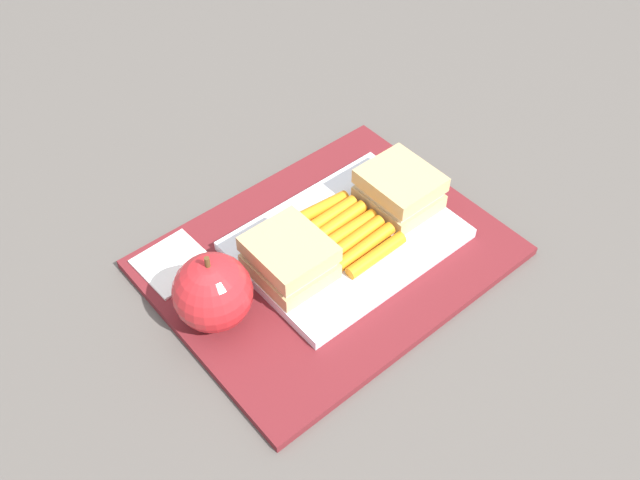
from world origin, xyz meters
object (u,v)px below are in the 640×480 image
Objects in this scene: food_tray at (346,240)px; paper_napkin at (174,263)px; apple at (213,292)px; sandwich_half_left at (400,189)px; carrot_sticks_bundle at (347,231)px; sandwich_half_right at (289,258)px.

food_tray is 3.29× the size of paper_napkin.
food_tray is at bearing 176.69° from apple.
apple reaches higher than sandwich_half_left.
paper_napkin is at bearing -22.01° from sandwich_half_left.
paper_napkin is (-0.00, -0.09, -0.04)m from apple.
sandwich_half_left is 0.24m from apple.
sandwich_half_right is at bearing 0.26° from carrot_sticks_bundle.
apple is at bearing 87.10° from paper_napkin.
food_tray is 0.19m from paper_napkin.
carrot_sticks_bundle is at bearing -151.52° from food_tray.
sandwich_half_left is at bearing 180.00° from food_tray.
sandwich_half_left is 0.08m from carrot_sticks_bundle.
carrot_sticks_bundle is (-0.08, -0.00, -0.02)m from sandwich_half_right.
sandwich_half_left reaches higher than food_tray.
apple reaches higher than paper_napkin.
apple reaches higher than food_tray.
sandwich_half_left is 1.00× the size of sandwich_half_right.
sandwich_half_left is 0.89× the size of apple.
food_tray is 2.21× the size of carrot_sticks_bundle.
sandwich_half_left is at bearing 179.73° from carrot_sticks_bundle.
carrot_sticks_bundle is 0.19m from paper_napkin.
sandwich_half_left and sandwich_half_right have the same top height.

